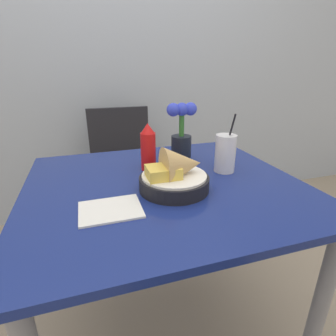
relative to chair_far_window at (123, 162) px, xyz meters
The scene contains 9 objects.
ground_plane 0.99m from the chair_far_window, 87.64° to the right, with size 12.00×12.00×0.00m, color gray.
wall_window 0.86m from the chair_far_window, 83.88° to the left, with size 7.00×0.06×2.60m.
dining_table 0.86m from the chair_far_window, 87.64° to the right, with size 0.94×0.84×0.72m.
chair_far_window is the anchor object (origin of this frame).
food_basket 0.96m from the chair_far_window, 86.43° to the right, with size 0.23×0.23×0.15m.
ketchup_bottle 0.77m from the chair_far_window, 89.04° to the right, with size 0.06×0.06×0.18m.
drink_cup 0.91m from the chair_far_window, 70.68° to the right, with size 0.08×0.08×0.23m.
flower_vase 0.76m from the chair_far_window, 75.66° to the right, with size 0.13×0.08×0.25m.
napkin 1.03m from the chair_far_window, 99.59° to the right, with size 0.17×0.14×0.01m.
Camera 1 is at (-0.24, -0.81, 1.10)m, focal length 28.00 mm.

